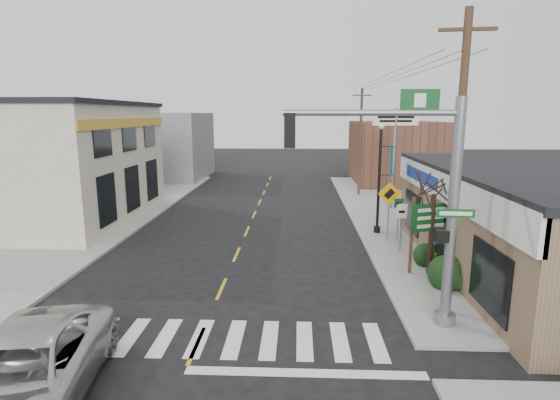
{
  "coord_description": "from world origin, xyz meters",
  "views": [
    {
      "loc": [
        2.78,
        -10.97,
        6.3
      ],
      "look_at": [
        2.04,
        6.73,
        2.8
      ],
      "focal_mm": 28.0,
      "sensor_mm": 36.0,
      "label": 1
    }
  ],
  "objects_px": {
    "suv": "(23,374)",
    "utility_pole_far": "(360,141)",
    "utility_pole_near": "(457,166)",
    "dance_center_sign": "(395,133)",
    "guide_sign": "(431,225)",
    "fire_hydrant": "(434,259)",
    "lamp_post": "(381,171)",
    "traffic_signal_pole": "(425,190)",
    "bare_tree": "(435,179)"
  },
  "relations": [
    {
      "from": "lamp_post",
      "to": "dance_center_sign",
      "type": "height_order",
      "value": "dance_center_sign"
    },
    {
      "from": "traffic_signal_pole",
      "to": "guide_sign",
      "type": "xyz_separation_m",
      "value": [
        1.53,
        4.22,
        -2.12
      ]
    },
    {
      "from": "fire_hydrant",
      "to": "utility_pole_far",
      "type": "xyz_separation_m",
      "value": [
        -0.86,
        16.43,
        3.79
      ]
    },
    {
      "from": "bare_tree",
      "to": "dance_center_sign",
      "type": "bearing_deg",
      "value": 85.07
    },
    {
      "from": "guide_sign",
      "to": "fire_hydrant",
      "type": "xyz_separation_m",
      "value": [
        0.44,
        0.73,
        -1.61
      ]
    },
    {
      "from": "guide_sign",
      "to": "lamp_post",
      "type": "relative_size",
      "value": 0.53
    },
    {
      "from": "dance_center_sign",
      "to": "guide_sign",
      "type": "bearing_deg",
      "value": -107.54
    },
    {
      "from": "utility_pole_near",
      "to": "utility_pole_far",
      "type": "bearing_deg",
      "value": 95.82
    },
    {
      "from": "traffic_signal_pole",
      "to": "dance_center_sign",
      "type": "relative_size",
      "value": 1.04
    },
    {
      "from": "traffic_signal_pole",
      "to": "lamp_post",
      "type": "bearing_deg",
      "value": 89.21
    },
    {
      "from": "utility_pole_near",
      "to": "traffic_signal_pole",
      "type": "bearing_deg",
      "value": -138.6
    },
    {
      "from": "guide_sign",
      "to": "dance_center_sign",
      "type": "bearing_deg",
      "value": 64.29
    },
    {
      "from": "suv",
      "to": "guide_sign",
      "type": "height_order",
      "value": "guide_sign"
    },
    {
      "from": "traffic_signal_pole",
      "to": "lamp_post",
      "type": "height_order",
      "value": "traffic_signal_pole"
    },
    {
      "from": "guide_sign",
      "to": "lamp_post",
      "type": "xyz_separation_m",
      "value": [
        -0.88,
        6.03,
        1.35
      ]
    },
    {
      "from": "dance_center_sign",
      "to": "bare_tree",
      "type": "height_order",
      "value": "dance_center_sign"
    },
    {
      "from": "traffic_signal_pole",
      "to": "fire_hydrant",
      "type": "bearing_deg",
      "value": 71.07
    },
    {
      "from": "guide_sign",
      "to": "traffic_signal_pole",
      "type": "bearing_deg",
      "value": -130.63
    },
    {
      "from": "utility_pole_far",
      "to": "fire_hydrant",
      "type": "bearing_deg",
      "value": -83.46
    },
    {
      "from": "guide_sign",
      "to": "bare_tree",
      "type": "relative_size",
      "value": 0.64
    },
    {
      "from": "utility_pole_far",
      "to": "utility_pole_near",
      "type": "bearing_deg",
      "value": -86.47
    },
    {
      "from": "utility_pole_near",
      "to": "utility_pole_far",
      "type": "distance_m",
      "value": 20.59
    },
    {
      "from": "lamp_post",
      "to": "dance_center_sign",
      "type": "relative_size",
      "value": 0.87
    },
    {
      "from": "suv",
      "to": "utility_pole_far",
      "type": "height_order",
      "value": "utility_pole_far"
    },
    {
      "from": "fire_hydrant",
      "to": "utility_pole_far",
      "type": "bearing_deg",
      "value": 93.01
    },
    {
      "from": "suv",
      "to": "guide_sign",
      "type": "relative_size",
      "value": 1.95
    },
    {
      "from": "suv",
      "to": "dance_center_sign",
      "type": "distance_m",
      "value": 24.19
    },
    {
      "from": "suv",
      "to": "fire_hydrant",
      "type": "height_order",
      "value": "suv"
    },
    {
      "from": "suv",
      "to": "lamp_post",
      "type": "height_order",
      "value": "lamp_post"
    },
    {
      "from": "fire_hydrant",
      "to": "lamp_post",
      "type": "distance_m",
      "value": 6.21
    },
    {
      "from": "guide_sign",
      "to": "dance_center_sign",
      "type": "distance_m",
      "value": 12.57
    },
    {
      "from": "utility_pole_far",
      "to": "traffic_signal_pole",
      "type": "bearing_deg",
      "value": -89.46
    },
    {
      "from": "suv",
      "to": "utility_pole_far",
      "type": "xyz_separation_m",
      "value": [
        10.59,
        25.51,
        3.44
      ]
    },
    {
      "from": "bare_tree",
      "to": "utility_pole_near",
      "type": "relative_size",
      "value": 0.52
    },
    {
      "from": "suv",
      "to": "lamp_post",
      "type": "relative_size",
      "value": 1.04
    },
    {
      "from": "dance_center_sign",
      "to": "utility_pole_far",
      "type": "xyz_separation_m",
      "value": [
        -1.5,
        5.0,
        -0.82
      ]
    },
    {
      "from": "utility_pole_far",
      "to": "suv",
      "type": "bearing_deg",
      "value": -109.01
    },
    {
      "from": "suv",
      "to": "utility_pole_near",
      "type": "xyz_separation_m",
      "value": [
        10.59,
        4.93,
        3.97
      ]
    },
    {
      "from": "traffic_signal_pole",
      "to": "dance_center_sign",
      "type": "xyz_separation_m",
      "value": [
        2.61,
        16.38,
        0.89
      ]
    },
    {
      "from": "utility_pole_far",
      "to": "bare_tree",
      "type": "bearing_deg",
      "value": -84.97
    },
    {
      "from": "lamp_post",
      "to": "guide_sign",
      "type": "bearing_deg",
      "value": -64.93
    },
    {
      "from": "bare_tree",
      "to": "utility_pole_far",
      "type": "relative_size",
      "value": 0.59
    },
    {
      "from": "dance_center_sign",
      "to": "utility_pole_far",
      "type": "height_order",
      "value": "utility_pole_far"
    },
    {
      "from": "guide_sign",
      "to": "utility_pole_near",
      "type": "distance_m",
      "value": 4.39
    },
    {
      "from": "guide_sign",
      "to": "dance_center_sign",
      "type": "relative_size",
      "value": 0.46
    },
    {
      "from": "guide_sign",
      "to": "suv",
      "type": "bearing_deg",
      "value": -163.46
    },
    {
      "from": "guide_sign",
      "to": "utility_pole_near",
      "type": "bearing_deg",
      "value": -117.66
    },
    {
      "from": "bare_tree",
      "to": "traffic_signal_pole",
      "type": "bearing_deg",
      "value": -110.37
    },
    {
      "from": "suv",
      "to": "bare_tree",
      "type": "bearing_deg",
      "value": 28.27
    },
    {
      "from": "guide_sign",
      "to": "bare_tree",
      "type": "bearing_deg",
      "value": -42.47
    }
  ]
}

